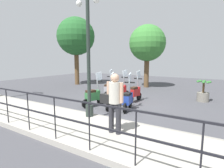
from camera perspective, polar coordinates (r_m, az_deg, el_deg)
ground_plane at (r=8.24m, az=2.27°, el=-6.63°), size 28.00×28.00×0.00m
promenade_walkway at (r=5.80m, az=-13.38°, el=-12.59°), size 2.20×20.00×0.15m
fence_railing at (r=4.90m, az=-22.36°, el=-6.88°), size 0.04×16.03×1.07m
lamp_post_near at (r=5.88m, az=-7.66°, el=7.41°), size 0.26×0.90×4.26m
pedestrian_with_bag at (r=4.56m, az=0.68°, el=-4.88°), size 0.32×0.65×1.59m
tree_large at (r=14.83m, az=-11.70°, el=14.88°), size 3.02×3.02×5.42m
tree_distant at (r=13.29m, az=11.44°, el=12.85°), size 2.63×2.63×4.57m
potted_palm at (r=9.82m, az=27.61°, el=-2.51°), size 1.06×0.66×1.05m
scooter_near_0 at (r=7.22m, az=5.17°, el=-4.85°), size 1.22×0.49×1.54m
scooter_near_1 at (r=7.47m, az=-0.47°, el=-4.38°), size 1.21×0.53×1.54m
scooter_near_2 at (r=7.81m, az=-6.09°, el=-3.87°), size 1.21×0.52×1.54m
scooter_far_0 at (r=8.70m, az=7.52°, el=-2.65°), size 1.23×0.44×1.54m
scooter_far_1 at (r=9.24m, az=2.86°, el=-1.95°), size 1.20×0.55×1.54m
scooter_far_2 at (r=9.55m, az=-1.00°, el=-1.61°), size 1.23×0.47×1.54m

